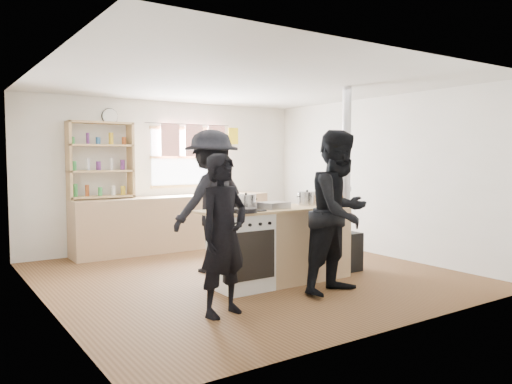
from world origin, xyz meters
TOP-DOWN VIEW (x-y plane):
  - ground at (0.00, 0.00)m, footprint 5.00×5.00m
  - back_counter at (0.00, 2.22)m, footprint 3.40×0.55m
  - shelving_unit at (-1.20, 2.34)m, footprint 1.00×0.28m
  - thermos at (0.61, 2.22)m, footprint 0.10×0.10m
  - cooking_island at (0.14, -0.55)m, footprint 1.97×0.64m
  - skillet_greens at (-0.53, -0.75)m, footprint 0.35×0.35m
  - roast_tray at (0.01, -0.58)m, footprint 0.37×0.32m
  - stockpot_stove at (-0.31, -0.45)m, footprint 0.25×0.25m
  - stockpot_counter at (0.65, -0.44)m, footprint 0.26×0.26m
  - bread_board at (0.93, -0.66)m, footprint 0.30×0.23m
  - flue_heater at (1.26, -0.53)m, footprint 0.35×0.35m
  - person_near_left at (-1.10, -1.28)m, footprint 0.65×0.51m
  - person_near_right at (0.40, -1.32)m, footprint 1.01×0.85m
  - person_far at (-0.28, 0.46)m, footprint 1.39×1.03m

SIDE VIEW (x-z plane):
  - ground at x=0.00m, z-range -0.01..0.00m
  - back_counter at x=0.00m, z-range 0.00..0.90m
  - cooking_island at x=0.14m, z-range 0.00..0.93m
  - flue_heater at x=1.26m, z-range -0.60..1.90m
  - person_near_left at x=-1.10m, z-range 0.00..1.59m
  - person_near_right at x=0.40m, z-range 0.00..1.86m
  - skillet_greens at x=-0.53m, z-range 0.93..0.98m
  - person_far at x=-0.28m, z-range 0.00..1.92m
  - roast_tray at x=0.01m, z-range 0.93..1.01m
  - bread_board at x=0.93m, z-range 0.92..1.04m
  - stockpot_counter at x=0.65m, z-range 0.92..1.12m
  - stockpot_stove at x=-0.31m, z-range 0.92..1.12m
  - thermos at x=0.61m, z-range 0.90..1.17m
  - shelving_unit at x=-1.20m, z-range 0.91..2.11m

